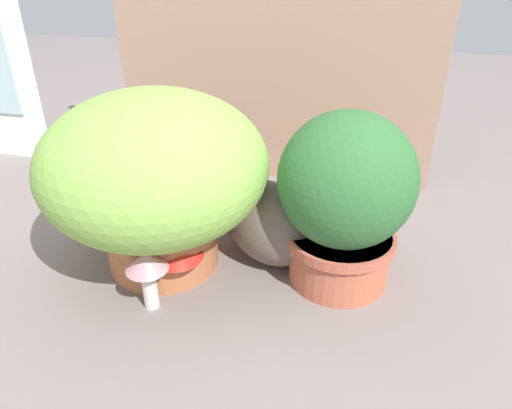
% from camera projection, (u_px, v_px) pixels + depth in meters
% --- Properties ---
extents(ground_plane, '(6.00, 6.00, 0.00)m').
position_uv_depth(ground_plane, '(225.00, 272.00, 1.19)').
color(ground_plane, slate).
extents(cardboard_backdrop, '(1.05, 0.03, 0.93)m').
position_uv_depth(cardboard_backdrop, '(274.00, 40.00, 1.47)').
color(cardboard_backdrop, tan).
rests_on(cardboard_backdrop, ground).
extents(grass_planter, '(0.53, 0.53, 0.45)m').
position_uv_depth(grass_planter, '(156.00, 174.00, 1.11)').
color(grass_planter, '#AF663F').
rests_on(grass_planter, ground).
extents(leafy_planter, '(0.31, 0.31, 0.42)m').
position_uv_depth(leafy_planter, '(345.00, 198.00, 1.06)').
color(leafy_planter, '#B85E42').
rests_on(leafy_planter, ground).
extents(cat, '(0.34, 0.29, 0.32)m').
position_uv_depth(cat, '(275.00, 221.00, 1.17)').
color(cat, '#67584F').
rests_on(cat, ground).
extents(mushroom_ornament_red, '(0.13, 0.13, 0.14)m').
position_uv_depth(mushroom_ornament_red, '(176.00, 251.00, 1.09)').
color(mushroom_ornament_red, silver).
rests_on(mushroom_ornament_red, ground).
extents(mushroom_ornament_pink, '(0.10, 0.10, 0.15)m').
position_uv_depth(mushroom_ornament_pink, '(147.00, 267.00, 1.03)').
color(mushroom_ornament_pink, silver).
rests_on(mushroom_ornament_pink, ground).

